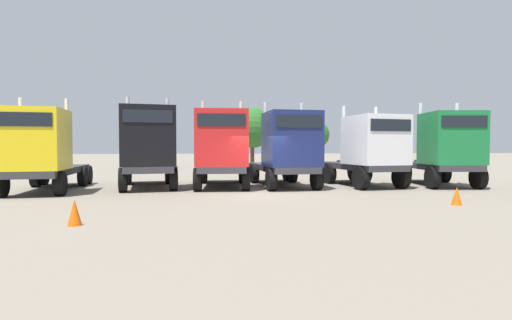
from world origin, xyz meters
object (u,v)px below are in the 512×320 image
at_px(semi_truck_green, 445,148).
at_px(semi_truck_red, 222,149).
at_px(semi_truck_navy, 287,149).
at_px(traffic_cone_near, 457,196).
at_px(semi_truck_white, 369,149).
at_px(semi_truck_black, 148,147).
at_px(traffic_cone_far, 75,212).
at_px(semi_truck_yellow, 40,150).

bearing_deg(semi_truck_green, semi_truck_red, -86.26).
bearing_deg(semi_truck_green, semi_truck_navy, -86.36).
bearing_deg(traffic_cone_near, semi_truck_white, 94.78).
bearing_deg(traffic_cone_near, semi_truck_black, 149.73).
height_order(semi_truck_navy, semi_truck_green, semi_truck_green).
bearing_deg(traffic_cone_far, semi_truck_black, 86.02).
bearing_deg(semi_truck_red, semi_truck_green, 89.60).
distance_m(semi_truck_navy, semi_truck_white, 4.15).
relative_size(semi_truck_yellow, semi_truck_navy, 1.02).
relative_size(semi_truck_navy, semi_truck_green, 1.08).
bearing_deg(semi_truck_red, semi_truck_black, -89.78).
relative_size(semi_truck_red, semi_truck_white, 1.07).
bearing_deg(traffic_cone_far, semi_truck_green, 27.01).
height_order(semi_truck_yellow, traffic_cone_far, semi_truck_yellow).
relative_size(semi_truck_red, semi_truck_green, 1.06).
bearing_deg(semi_truck_red, traffic_cone_far, -22.86).
height_order(semi_truck_yellow, semi_truck_white, semi_truck_yellow).
bearing_deg(semi_truck_yellow, semi_truck_white, 88.05).
xyz_separation_m(semi_truck_yellow, traffic_cone_far, (3.81, -7.48, -1.52)).
relative_size(semi_truck_yellow, semi_truck_white, 1.11).
distance_m(semi_truck_white, traffic_cone_far, 14.19).
bearing_deg(traffic_cone_far, traffic_cone_near, 9.55).
xyz_separation_m(semi_truck_white, traffic_cone_near, (0.52, -6.19, -1.58)).
distance_m(semi_truck_green, traffic_cone_near, 6.89).
relative_size(semi_truck_black, traffic_cone_near, 9.89).
height_order(semi_truck_white, semi_truck_green, semi_truck_green).
xyz_separation_m(semi_truck_black, traffic_cone_far, (-0.60, -8.66, -1.69)).
bearing_deg(semi_truck_black, semi_truck_yellow, -83.27).
relative_size(semi_truck_white, traffic_cone_near, 9.45).
height_order(semi_truck_black, semi_truck_red, semi_truck_black).
distance_m(semi_truck_yellow, semi_truck_black, 4.57).
xyz_separation_m(semi_truck_red, traffic_cone_near, (7.87, -6.47, -1.62)).
height_order(traffic_cone_near, traffic_cone_far, traffic_cone_far).
xyz_separation_m(semi_truck_black, semi_truck_green, (14.74, -0.85, -0.09)).
xyz_separation_m(semi_truck_yellow, semi_truck_green, (19.15, 0.34, 0.08)).
relative_size(semi_truck_black, traffic_cone_far, 9.08).
bearing_deg(semi_truck_white, traffic_cone_far, -62.74).
bearing_deg(semi_truck_navy, semi_truck_green, 82.45).
distance_m(semi_truck_yellow, traffic_cone_near, 16.79).
relative_size(semi_truck_black, semi_truck_red, 0.98).
distance_m(semi_truck_black, semi_truck_navy, 6.73).
relative_size(semi_truck_yellow, traffic_cone_far, 9.60).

